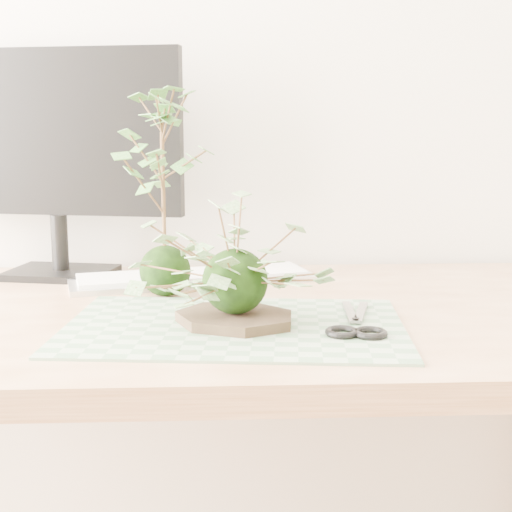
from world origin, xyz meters
The scene contains 8 objects.
desk centered at (-0.06, 1.23, 0.65)m, with size 1.60×0.70×0.74m.
cutting_mat centered at (-0.03, 1.12, 0.74)m, with size 0.48×0.32×0.00m, color #547C57.
stone_dish centered at (-0.03, 1.12, 0.75)m, with size 0.18×0.18×0.01m, color black.
ivy_kokedama centered at (-0.03, 1.12, 0.85)m, with size 0.31×0.31×0.19m.
maple_kokedama centered at (-0.15, 1.32, 1.00)m, with size 0.22×0.22×0.36m.
keyboard centered at (-0.10, 1.43, 0.75)m, with size 0.47×0.24×0.02m.
monitor centered at (-0.36, 1.50, 0.99)m, with size 0.48×0.18×0.43m.
scissors centered at (0.14, 1.08, 0.75)m, with size 0.09×0.20×0.01m.
Camera 1 is at (-0.05, 0.12, 1.03)m, focal length 50.00 mm.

